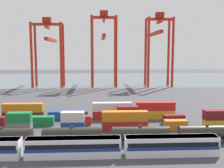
{
  "coord_description": "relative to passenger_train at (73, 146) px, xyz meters",
  "views": [
    {
      "loc": [
        6.31,
        -69.27,
        20.52
      ],
      "look_at": [
        11.51,
        31.88,
        8.34
      ],
      "focal_mm": 41.8,
      "sensor_mm": 36.0,
      "label": 1
    }
  ],
  "objects": [
    {
      "name": "shipping_container_24",
      "position": [
        22.79,
        29.42,
        -0.84
      ],
      "size": [
        12.1,
        2.44,
        2.6
      ],
      "primitive_type": "cube",
      "color": "gold",
      "rests_on": "ground_plane"
    },
    {
      "name": "gantry_crane_east",
      "position": [
        42.1,
        113.25,
        25.37
      ],
      "size": [
        16.25,
        41.42,
        44.69
      ],
      "color": "red",
      "rests_on": "ground_plane"
    },
    {
      "name": "shipping_container_4",
      "position": [
        -1.79,
        17.19,
        1.76
      ],
      "size": [
        6.04,
        2.44,
        2.6
      ],
      "primitive_type": "cube",
      "color": "silver",
      "rests_on": "shipping_container_3"
    },
    {
      "name": "shipping_container_20",
      "position": [
        -18.07,
        29.42,
        1.76
      ],
      "size": [
        12.1,
        2.44,
        2.6
      ],
      "primitive_type": "cube",
      "color": "orange",
      "rests_on": "shipping_container_19"
    },
    {
      "name": "harbour_water",
      "position": [
        -1.23,
        155.5,
        -2.14
      ],
      "size": [
        400.0,
        110.0,
        0.01
      ],
      "primitive_type": "cube",
      "color": "slate",
      "rests_on": "ground_plane"
    },
    {
      "name": "shipping_container_13",
      "position": [
        -0.2,
        23.31,
        -0.84
      ],
      "size": [
        6.04,
        2.44,
        2.6
      ],
      "primitive_type": "cube",
      "color": "#AD211C",
      "rests_on": "ground_plane"
    },
    {
      "name": "passenger_train",
      "position": [
        0.0,
        0.0,
        0.0
      ],
      "size": [
        57.96,
        3.14,
        3.9
      ],
      "color": "silver",
      "rests_on": "ground_plane"
    },
    {
      "name": "shipping_container_5",
      "position": [
        11.91,
        17.19,
        -0.84
      ],
      "size": [
        12.1,
        2.44,
        2.6
      ],
      "primitive_type": "cube",
      "color": "#AD211C",
      "rests_on": "ground_plane"
    },
    {
      "name": "shipping_container_22",
      "position": [
        9.17,
        29.42,
        -0.84
      ],
      "size": [
        12.1,
        2.44,
        2.6
      ],
      "primitive_type": "cube",
      "color": "#AD211C",
      "rests_on": "ground_plane"
    },
    {
      "name": "shipping_container_1",
      "position": [
        -15.48,
        17.19,
        -0.84
      ],
      "size": [
        6.04,
        2.44,
        2.6
      ],
      "primitive_type": "cube",
      "color": "slate",
      "rests_on": "ground_plane"
    },
    {
      "name": "shipping_container_14",
      "position": [
        13.37,
        23.31,
        -0.84
      ],
      "size": [
        6.04,
        2.44,
        2.6
      ],
      "primitive_type": "cube",
      "color": "#AD211C",
      "rests_on": "ground_plane"
    },
    {
      "name": "shipping_container_6",
      "position": [
        11.91,
        17.19,
        1.76
      ],
      "size": [
        12.1,
        2.44,
        2.6
      ],
      "primitive_type": "cube",
      "color": "orange",
      "rests_on": "shipping_container_5"
    },
    {
      "name": "shipping_container_25",
      "position": [
        22.79,
        29.42,
        1.76
      ],
      "size": [
        12.1,
        2.44,
        2.6
      ],
      "primitive_type": "cube",
      "color": "#AD211C",
      "rests_on": "shipping_container_24"
    },
    {
      "name": "shipping_container_23",
      "position": [
        9.17,
        29.42,
        1.76
      ],
      "size": [
        12.1,
        2.44,
        2.6
      ],
      "primitive_type": "cube",
      "color": "silver",
      "rests_on": "shipping_container_22"
    },
    {
      "name": "ground_plane",
      "position": [
        -1.23,
        59.42,
        -2.14
      ],
      "size": [
        420.0,
        420.0,
        0.0
      ],
      "primitive_type": "plane",
      "color": "#424247"
    },
    {
      "name": "shipping_container_12",
      "position": [
        -13.77,
        23.31,
        -0.84
      ],
      "size": [
        12.1,
        2.44,
        2.6
      ],
      "primitive_type": "cube",
      "color": "#197538",
      "rests_on": "ground_plane"
    },
    {
      "name": "shipping_container_2",
      "position": [
        -15.48,
        17.19,
        1.76
      ],
      "size": [
        6.04,
        2.44,
        2.6
      ],
      "primitive_type": "cube",
      "color": "#197538",
      "rests_on": "shipping_container_1"
    },
    {
      "name": "shipping_container_7",
      "position": [
        25.6,
        17.19,
        -0.84
      ],
      "size": [
        6.04,
        2.44,
        2.6
      ],
      "primitive_type": "cube",
      "color": "orange",
      "rests_on": "ground_plane"
    },
    {
      "name": "shipping_container_15",
      "position": [
        13.37,
        23.31,
        1.76
      ],
      "size": [
        6.04,
        2.44,
        2.6
      ],
      "primitive_type": "cube",
      "color": "maroon",
      "rests_on": "shipping_container_14"
    },
    {
      "name": "gantry_crane_central",
      "position": [
        8.37,
        112.89,
        25.01
      ],
      "size": [
        15.87,
        39.24,
        45.48
      ],
      "color": "red",
      "rests_on": "ground_plane"
    },
    {
      "name": "shipping_container_21",
      "position": [
        -4.45,
        29.42,
        -0.84
      ],
      "size": [
        12.1,
        2.44,
        2.6
      ],
      "primitive_type": "cube",
      "color": "#1C4299",
      "rests_on": "ground_plane"
    },
    {
      "name": "shipping_container_3",
      "position": [
        -1.79,
        17.19,
        -0.84
      ],
      "size": [
        6.04,
        2.44,
        2.6
      ],
      "primitive_type": "cube",
      "color": "#1C4299",
      "rests_on": "ground_plane"
    },
    {
      "name": "shipping_container_16",
      "position": [
        26.93,
        23.31,
        -0.84
      ],
      "size": [
        6.04,
        2.44,
        2.6
      ],
      "primitive_type": "cube",
      "color": "maroon",
      "rests_on": "ground_plane"
    },
    {
      "name": "shipping_container_19",
      "position": [
        -18.07,
        29.42,
        -0.84
      ],
      "size": [
        12.1,
        2.44,
        2.6
      ],
      "primitive_type": "cube",
      "color": "maroon",
      "rests_on": "ground_plane"
    },
    {
      "name": "freight_tank_row",
      "position": [
        6.77,
        7.12,
        -0.16
      ],
      "size": [
        59.35,
        2.79,
        4.25
      ],
      "color": "#232326",
      "rests_on": "ground_plane"
    },
    {
      "name": "gantry_crane_west",
      "position": [
        -25.37,
        112.31,
        22.93
      ],
      "size": [
        18.63,
        34.81,
        41.3
      ],
      "color": "red",
      "rests_on": "ground_plane"
    }
  ]
}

